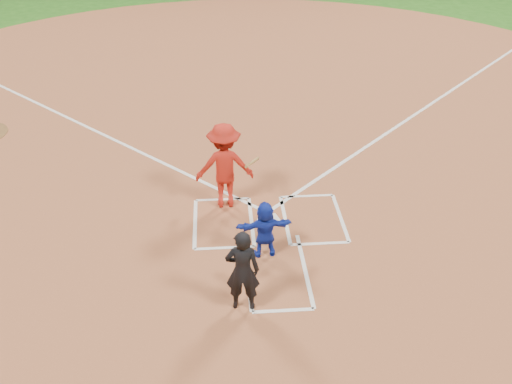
{
  "coord_description": "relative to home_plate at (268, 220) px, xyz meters",
  "views": [
    {
      "loc": [
        -1.03,
        -10.15,
        7.09
      ],
      "look_at": [
        -0.3,
        -0.4,
        1.0
      ],
      "focal_mm": 40.0,
      "sensor_mm": 36.0,
      "label": 1
    }
  ],
  "objects": [
    {
      "name": "ground",
      "position": [
        0.0,
        0.0,
        -0.02
      ],
      "size": [
        120.0,
        120.0,
        0.0
      ],
      "primitive_type": "plane",
      "color": "#215816",
      "rests_on": "ground"
    },
    {
      "name": "umpire",
      "position": [
        -0.7,
        -2.63,
        0.8
      ],
      "size": [
        0.63,
        0.45,
        1.63
      ],
      "primitive_type": "imported",
      "rotation": [
        0.0,
        0.0,
        3.03
      ],
      "color": "black",
      "rests_on": "home_plate_dirt"
    },
    {
      "name": "home_plate_dirt",
      "position": [
        0.0,
        6.0,
        -0.01
      ],
      "size": [
        28.0,
        28.0,
        0.01
      ],
      "primitive_type": "cylinder",
      "color": "brown",
      "rests_on": "ground"
    },
    {
      "name": "chalk_markings",
      "position": [
        0.0,
        5.29,
        -0.01
      ],
      "size": [
        28.35,
        17.32,
        0.01
      ],
      "color": "white",
      "rests_on": "home_plate_dirt"
    },
    {
      "name": "catcher",
      "position": [
        -0.18,
        -1.17,
        0.59
      ],
      "size": [
        1.14,
        0.46,
        1.2
      ],
      "primitive_type": "imported",
      "rotation": [
        0.0,
        0.0,
        3.24
      ],
      "color": "#162EB6",
      "rests_on": "home_plate_dirt"
    },
    {
      "name": "batter_at_plate",
      "position": [
        -0.91,
        0.72,
        0.98
      ],
      "size": [
        1.44,
        0.94,
        1.98
      ],
      "color": "red",
      "rests_on": "home_plate_dirt"
    },
    {
      "name": "home_plate",
      "position": [
        0.0,
        0.0,
        0.0
      ],
      "size": [
        0.6,
        0.6,
        0.02
      ],
      "primitive_type": "cylinder",
      "rotation": [
        0.0,
        0.0,
        3.14
      ],
      "color": "white",
      "rests_on": "home_plate_dirt"
    }
  ]
}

